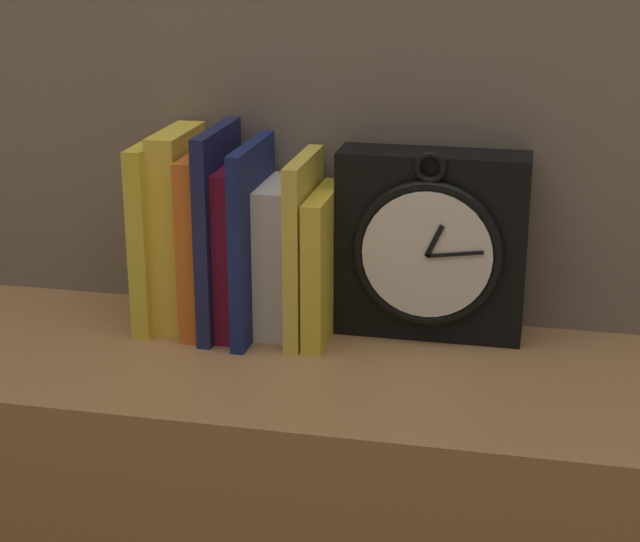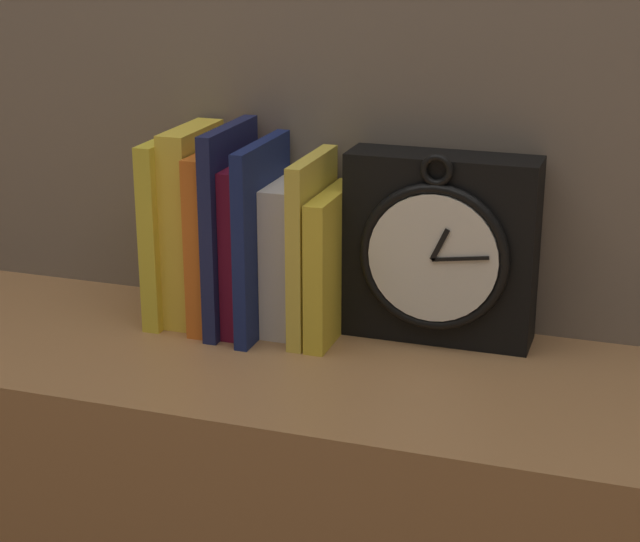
{
  "view_description": "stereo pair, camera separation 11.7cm",
  "coord_description": "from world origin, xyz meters",
  "px_view_note": "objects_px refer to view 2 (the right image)",
  "views": [
    {
      "loc": [
        0.24,
        -1.09,
        1.35
      ],
      "look_at": [
        0.0,
        0.0,
        0.97
      ],
      "focal_mm": 60.0,
      "sensor_mm": 36.0,
      "label": 1
    },
    {
      "loc": [
        0.35,
        -1.06,
        1.35
      ],
      "look_at": [
        0.0,
        0.0,
        0.97
      ],
      "focal_mm": 60.0,
      "sensor_mm": 36.0,
      "label": 2
    }
  ],
  "objects_px": {
    "book_slot4_maroon": "(249,245)",
    "book_slot3_navy": "(230,228)",
    "book_slot2_orange": "(216,237)",
    "book_slot5_navy": "(262,238)",
    "book_slot0_yellow": "(171,228)",
    "clock": "(440,249)",
    "book_slot8_yellow": "(331,265)",
    "book_slot1_yellow": "(194,224)",
    "book_slot6_white": "(290,255)",
    "book_slot7_yellow": "(312,247)"
  },
  "relations": [
    {
      "from": "book_slot7_yellow",
      "to": "book_slot8_yellow",
      "type": "bearing_deg",
      "value": -0.76
    },
    {
      "from": "book_slot4_maroon",
      "to": "book_slot3_navy",
      "type": "bearing_deg",
      "value": -162.2
    },
    {
      "from": "book_slot1_yellow",
      "to": "book_slot5_navy",
      "type": "bearing_deg",
      "value": -9.09
    },
    {
      "from": "book_slot2_orange",
      "to": "book_slot3_navy",
      "type": "relative_size",
      "value": 0.88
    },
    {
      "from": "book_slot4_maroon",
      "to": "book_slot5_navy",
      "type": "bearing_deg",
      "value": -25.41
    },
    {
      "from": "clock",
      "to": "book_slot8_yellow",
      "type": "distance_m",
      "value": 0.13
    },
    {
      "from": "book_slot1_yellow",
      "to": "book_slot3_navy",
      "type": "distance_m",
      "value": 0.06
    },
    {
      "from": "book_slot5_navy",
      "to": "book_slot6_white",
      "type": "relative_size",
      "value": 1.28
    },
    {
      "from": "book_slot1_yellow",
      "to": "clock",
      "type": "bearing_deg",
      "value": 4.17
    },
    {
      "from": "book_slot7_yellow",
      "to": "book_slot6_white",
      "type": "bearing_deg",
      "value": 159.6
    },
    {
      "from": "book_slot1_yellow",
      "to": "book_slot3_navy",
      "type": "relative_size",
      "value": 0.97
    },
    {
      "from": "book_slot3_navy",
      "to": "book_slot5_navy",
      "type": "bearing_deg",
      "value": -4.47
    },
    {
      "from": "clock",
      "to": "book_slot8_yellow",
      "type": "bearing_deg",
      "value": -166.03
    },
    {
      "from": "book_slot2_orange",
      "to": "book_slot8_yellow",
      "type": "distance_m",
      "value": 0.15
    },
    {
      "from": "book_slot6_white",
      "to": "book_slot2_orange",
      "type": "bearing_deg",
      "value": -172.93
    },
    {
      "from": "book_slot3_navy",
      "to": "book_slot6_white",
      "type": "distance_m",
      "value": 0.08
    },
    {
      "from": "book_slot1_yellow",
      "to": "book_slot6_white",
      "type": "distance_m",
      "value": 0.13
    },
    {
      "from": "book_slot4_maroon",
      "to": "book_slot8_yellow",
      "type": "height_order",
      "value": "book_slot4_maroon"
    },
    {
      "from": "clock",
      "to": "book_slot3_navy",
      "type": "distance_m",
      "value": 0.25
    },
    {
      "from": "clock",
      "to": "book_slot1_yellow",
      "type": "bearing_deg",
      "value": -175.83
    },
    {
      "from": "clock",
      "to": "book_slot4_maroon",
      "type": "xyz_separation_m",
      "value": [
        -0.23,
        -0.03,
        -0.01
      ]
    },
    {
      "from": "book_slot2_orange",
      "to": "book_slot7_yellow",
      "type": "bearing_deg",
      "value": -0.3
    },
    {
      "from": "clock",
      "to": "book_slot8_yellow",
      "type": "relative_size",
      "value": 1.31
    },
    {
      "from": "book_slot0_yellow",
      "to": "book_slot2_orange",
      "type": "bearing_deg",
      "value": -0.76
    },
    {
      "from": "book_slot7_yellow",
      "to": "book_slot4_maroon",
      "type": "bearing_deg",
      "value": 178.06
    },
    {
      "from": "book_slot0_yellow",
      "to": "clock",
      "type": "bearing_deg",
      "value": 4.96
    },
    {
      "from": "clock",
      "to": "book_slot4_maroon",
      "type": "distance_m",
      "value": 0.23
    },
    {
      "from": "clock",
      "to": "book_slot2_orange",
      "type": "distance_m",
      "value": 0.27
    },
    {
      "from": "book_slot1_yellow",
      "to": "book_slot6_white",
      "type": "height_order",
      "value": "book_slot1_yellow"
    },
    {
      "from": "book_slot1_yellow",
      "to": "book_slot7_yellow",
      "type": "bearing_deg",
      "value": -2.96
    },
    {
      "from": "book_slot3_navy",
      "to": "book_slot0_yellow",
      "type": "bearing_deg",
      "value": 176.18
    },
    {
      "from": "book_slot2_orange",
      "to": "book_slot4_maroon",
      "type": "distance_m",
      "value": 0.04
    },
    {
      "from": "book_slot8_yellow",
      "to": "book_slot3_navy",
      "type": "bearing_deg",
      "value": -178.32
    },
    {
      "from": "clock",
      "to": "book_slot2_orange",
      "type": "xyz_separation_m",
      "value": [
        -0.27,
        -0.03,
        -0.0
      ]
    },
    {
      "from": "clock",
      "to": "book_slot5_navy",
      "type": "xyz_separation_m",
      "value": [
        -0.21,
        -0.04,
        0.0
      ]
    },
    {
      "from": "book_slot0_yellow",
      "to": "book_slot3_navy",
      "type": "relative_size",
      "value": 0.92
    },
    {
      "from": "book_slot2_orange",
      "to": "book_slot5_navy",
      "type": "bearing_deg",
      "value": -7.13
    },
    {
      "from": "book_slot1_yellow",
      "to": "book_slot2_orange",
      "type": "relative_size",
      "value": 1.11
    },
    {
      "from": "book_slot0_yellow",
      "to": "book_slot5_navy",
      "type": "xyz_separation_m",
      "value": [
        0.13,
        -0.01,
        0.0
      ]
    },
    {
      "from": "book_slot5_navy",
      "to": "clock",
      "type": "bearing_deg",
      "value": 10.31
    },
    {
      "from": "clock",
      "to": "book_slot7_yellow",
      "type": "distance_m",
      "value": 0.15
    },
    {
      "from": "book_slot1_yellow",
      "to": "book_slot8_yellow",
      "type": "relative_size",
      "value": 1.36
    },
    {
      "from": "book_slot5_navy",
      "to": "book_slot8_yellow",
      "type": "distance_m",
      "value": 0.09
    },
    {
      "from": "clock",
      "to": "book_slot5_navy",
      "type": "bearing_deg",
      "value": -169.69
    },
    {
      "from": "book_slot3_navy",
      "to": "book_slot7_yellow",
      "type": "distance_m",
      "value": 0.1
    },
    {
      "from": "book_slot0_yellow",
      "to": "book_slot1_yellow",
      "type": "distance_m",
      "value": 0.03
    },
    {
      "from": "book_slot7_yellow",
      "to": "clock",
      "type": "bearing_deg",
      "value": 11.65
    },
    {
      "from": "book_slot1_yellow",
      "to": "book_slot5_navy",
      "type": "xyz_separation_m",
      "value": [
        0.1,
        -0.02,
        -0.0
      ]
    },
    {
      "from": "book_slot0_yellow",
      "to": "book_slot5_navy",
      "type": "distance_m",
      "value": 0.13
    },
    {
      "from": "book_slot2_orange",
      "to": "book_slot5_navy",
      "type": "height_order",
      "value": "book_slot5_navy"
    }
  ]
}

